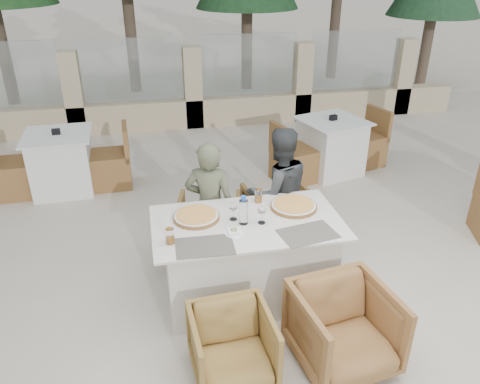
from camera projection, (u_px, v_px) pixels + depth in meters
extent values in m
plane|color=beige|center=(258.00, 293.00, 4.29)|extent=(80.00, 80.00, 0.00)
cube|color=beige|center=(163.00, 42.00, 16.50)|extent=(30.00, 16.00, 0.01)
cube|color=#5E5950|center=(205.00, 246.00, 3.60)|extent=(0.46, 0.32, 0.00)
cube|color=#615B53|center=(308.00, 234.00, 3.76)|extent=(0.49, 0.37, 0.00)
cylinder|color=#CB6C1B|center=(196.00, 216.00, 3.97)|extent=(0.42, 0.42, 0.05)
cylinder|color=orange|center=(294.00, 205.00, 4.14)|extent=(0.51, 0.51, 0.05)
cylinder|color=#B7DCF1|center=(244.00, 210.00, 3.85)|extent=(0.08, 0.08, 0.26)
cylinder|color=orange|center=(170.00, 236.00, 3.61)|extent=(0.07, 0.07, 0.13)
cylinder|color=#C46E1B|center=(258.00, 196.00, 4.22)|extent=(0.08, 0.08, 0.13)
imported|color=olive|center=(209.00, 226.00, 4.78)|extent=(0.76, 0.77, 0.59)
imported|color=brown|center=(278.00, 215.00, 4.98)|extent=(0.73, 0.74, 0.61)
imported|color=olive|center=(232.00, 347.00, 3.35)|extent=(0.61, 0.62, 0.54)
imported|color=olive|center=(344.00, 329.00, 3.44)|extent=(0.77, 0.79, 0.64)
imported|color=#565B42|center=(210.00, 206.00, 4.43)|extent=(0.55, 0.46, 1.30)
imported|color=#36393B|center=(279.00, 193.00, 4.60)|extent=(0.71, 0.59, 1.36)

